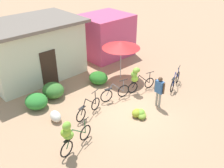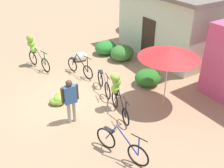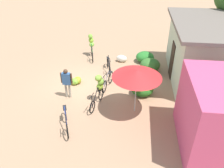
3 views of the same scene
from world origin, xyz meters
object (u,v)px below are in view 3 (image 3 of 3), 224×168
Objects in this scene: bicycle_rightmost at (66,121)px; person_bystander at (67,81)px; bicycle_near_pile at (109,66)px; banana_pile_on_ground at (75,81)px; building_low at (206,51)px; bicycle_leftmost at (91,44)px; bicycle_center_loaded at (108,82)px; produce_sack at (122,58)px; market_umbrella at (137,73)px; bicycle_by_shop at (99,87)px; shop_pink at (224,116)px.

bicycle_rightmost is 2.28m from person_bystander.
bicycle_near_pile is 2.31m from banana_pile_on_ground.
building_low is 8.12m from bicycle_rightmost.
bicycle_near_pile is (-0.19, -5.26, -1.27)m from building_low.
bicycle_leftmost is 1.06× the size of bicycle_center_loaded.
bicycle_leftmost is 4.76m from person_bystander.
banana_pile_on_ground is (-0.18, -1.81, -0.20)m from bicycle_center_loaded.
bicycle_near_pile is 1.80m from bicycle_center_loaded.
bicycle_leftmost is 2.23m from produce_sack.
bicycle_center_loaded is at bearing -72.64° from building_low.
bicycle_leftmost is at bearing -178.28° from bicycle_rightmost.
market_umbrella is at bearing 38.80° from bicycle_center_loaded.
bicycle_by_shop is at bearing 81.57° from person_bystander.
shop_pink is at bearing 66.12° from bicycle_by_shop.
building_low is 2.55× the size of market_umbrella.
market_umbrella is at bearing 58.41° from banana_pile_on_ground.
bicycle_by_shop is (3.09, -0.09, 0.50)m from bicycle_near_pile.
shop_pink is 2.03× the size of person_bystander.
bicycle_rightmost is at bearing -29.54° from bicycle_by_shop.
bicycle_leftmost is 1.01× the size of bicycle_rightmost.
shop_pink is at bearing 53.22° from bicycle_center_loaded.
market_umbrella is 1.34× the size of bicycle_by_shop.
bicycle_rightmost is at bearing 13.70° from person_bystander.
produce_sack is at bearing 74.05° from bicycle_leftmost.
shop_pink is 1.91× the size of bicycle_rightmost.
person_bystander is (1.25, -0.04, 0.80)m from banana_pile_on_ground.
bicycle_leftmost is 2.15× the size of banana_pile_on_ground.
bicycle_by_shop reaches higher than banana_pile_on_ground.
bicycle_rightmost is 6.56m from produce_sack.
shop_pink is 1.89× the size of bicycle_leftmost.
bicycle_center_loaded is 0.98× the size of bicycle_by_shop.
shop_pink is 3.59m from market_umbrella.
banana_pile_on_ground is (-2.02, -3.28, -1.85)m from market_umbrella.
banana_pile_on_ground is at bearing -95.82° from bicycle_center_loaded.
market_umbrella is 4.30m from bicycle_near_pile.
shop_pink is 5.34m from bicycle_by_shop.
bicycle_near_pile is at bearing -137.69° from shop_pink.
bicycle_leftmost reaches higher than banana_pile_on_ground.
shop_pink is 1.96× the size of bicycle_by_shop.
building_low is 1.74× the size of shop_pink.
produce_sack is at bearing 163.67° from bicycle_rightmost.
bicycle_rightmost is at bearing 8.17° from banana_pile_on_ground.
building_low reaches higher than bicycle_near_pile.
bicycle_rightmost is (6.88, 0.21, -0.49)m from bicycle_leftmost.
banana_pile_on_ground is 1.48m from person_bystander.
person_bystander is at bearing -103.08° from market_umbrella.
building_low is 3.48× the size of bicycle_center_loaded.
bicycle_by_shop is 2.24m from bicycle_rightmost.
market_umbrella is at bearing 24.18° from bicycle_near_pile.
produce_sack is at bearing -147.99° from shop_pink.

